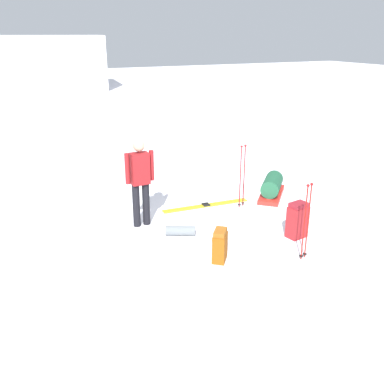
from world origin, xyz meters
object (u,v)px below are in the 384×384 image
Objects in this scene: backpack_large_dark at (220,246)px; gear_sled at (272,187)px; ski_poles_planted_far at (307,218)px; skier_standing at (140,178)px; backpack_bright at (297,220)px; sleeping_mat_rolled at (180,231)px; ski_pair_near at (206,205)px; ski_poles_planted_near at (242,173)px.

backpack_large_dark is 0.44× the size of gear_sled.
ski_poles_planted_far is 1.07× the size of gear_sled.
skier_standing is 3.01m from backpack_bright.
ski_poles_planted_far is 2.40× the size of sleeping_mat_rolled.
ski_poles_planted_near is (0.68, -0.34, 0.74)m from ski_pair_near.
skier_standing is 1.38× the size of gear_sled.
backpack_bright reaches higher than ski_pair_near.
backpack_large_dark is 1.70m from backpack_bright.
backpack_bright is at bearing 5.17° from backpack_large_dark.
backpack_bright is 0.51× the size of ski_poles_planted_far.
backpack_large_dark is at bearing 157.11° from ski_poles_planted_far.
ski_poles_planted_far is (-0.29, -2.41, -0.02)m from ski_poles_planted_near.
gear_sled is at bearing 66.81° from backpack_bright.
ski_pair_near is 1.65m from gear_sled.
sleeping_mat_rolled is at bearing -57.20° from skier_standing.
backpack_large_dark is 0.42× the size of ski_poles_planted_far.
sleeping_mat_rolled is (-1.48, 1.67, -0.64)m from ski_poles_planted_far.
backpack_large_dark is at bearing -130.04° from ski_poles_planted_near.
backpack_bright is at bearing -27.32° from sleeping_mat_rolled.
sleeping_mat_rolled is at bearing -135.32° from ski_pair_near.
ski_poles_planted_near is (1.57, 1.87, 0.49)m from backpack_large_dark.
backpack_bright is 1.22× the size of sleeping_mat_rolled.
ski_poles_planted_near is at bearing -26.46° from ski_pair_near.
backpack_large_dark is 2.49m from ski_poles_planted_near.
sleeping_mat_rolled is at bearing 131.54° from ski_poles_planted_far.
backpack_large_dark is at bearing -140.36° from gear_sled.
skier_standing reaches higher than backpack_large_dark.
gear_sled is 2.24× the size of sleeping_mat_rolled.
skier_standing is 3.30m from gear_sled.
gear_sled is (0.95, 0.22, -0.53)m from ski_poles_planted_near.
backpack_bright is at bearing -113.19° from gear_sled.
backpack_large_dark is (-0.89, -2.21, 0.25)m from ski_pair_near.
skier_standing reaches higher than gear_sled.
ski_poles_planted_far reaches higher than backpack_bright.
gear_sled is 2.89m from sleeping_mat_rolled.
ski_poles_planted_far is at bearing -50.95° from skier_standing.
ski_pair_near is at bearing 111.29° from backpack_bright.
backpack_bright is (2.38, -1.73, -0.63)m from skier_standing.
skier_standing is at bearing -168.25° from ski_pair_near.
gear_sled is at bearing 19.41° from sleeping_mat_rolled.
backpack_large_dark is 0.40× the size of ski_poles_planted_near.
skier_standing is 3.10× the size of backpack_large_dark.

